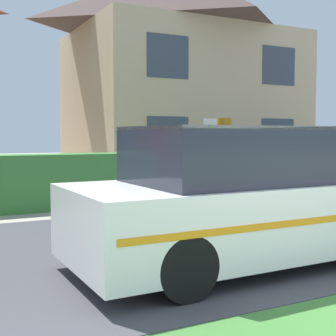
{
  "coord_description": "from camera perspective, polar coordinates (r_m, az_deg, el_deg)",
  "views": [
    {
      "loc": [
        -3.19,
        -1.98,
        1.57
      ],
      "look_at": [
        0.19,
        4.62,
        1.05
      ],
      "focal_mm": 50.0,
      "sensor_mm": 36.0,
      "label": 1
    }
  ],
  "objects": [
    {
      "name": "house_right",
      "position": [
        18.1,
        1.59,
        11.79
      ],
      "size": [
        8.12,
        6.45,
        7.87
      ],
      "color": "tan",
      "rests_on": "ground"
    },
    {
      "name": "police_car",
      "position": [
        5.72,
        9.17,
        -3.96
      ],
      "size": [
        4.43,
        1.87,
        1.76
      ],
      "rotation": [
        0.0,
        0.0,
        0.02
      ],
      "color": "black",
      "rests_on": "road_strip"
    },
    {
      "name": "garden_hedge",
      "position": [
        10.52,
        -7.8,
        -1.39
      ],
      "size": [
        8.25,
        0.75,
        1.17
      ],
      "primitive_type": "cube",
      "color": "#3D7F38",
      "rests_on": "ground"
    },
    {
      "name": "road_strip",
      "position": [
        6.92,
        1.11,
        -9.06
      ],
      "size": [
        28.0,
        5.37,
        0.01
      ],
      "primitive_type": "cube",
      "color": "#424247",
      "rests_on": "ground"
    }
  ]
}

